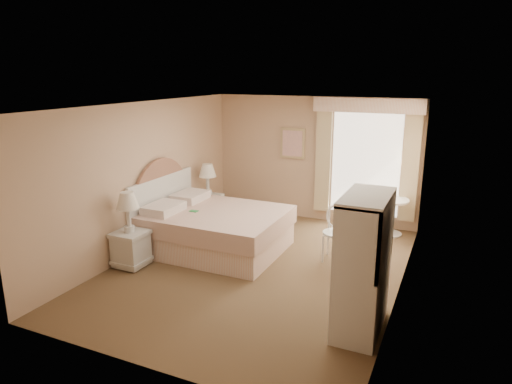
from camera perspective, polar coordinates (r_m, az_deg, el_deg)
The scene contains 9 objects.
room at distance 6.80m, azimuth 0.31°, elevation 0.22°, with size 4.21×5.51×2.51m.
window at distance 8.97m, azimuth 13.51°, elevation 3.96°, with size 2.05×0.22×2.51m.
framed_art at distance 9.38m, azimuth 4.60°, elevation 6.08°, with size 0.52×0.04×0.62m.
bed at distance 7.88m, azimuth -5.94°, elevation -4.37°, with size 2.33×1.83×1.62m.
nightstand_near at distance 7.37m, azimuth -15.45°, elevation -5.71°, with size 0.49×0.49×1.18m.
nightstand_far at distance 9.24m, azimuth -5.99°, elevation -1.10°, with size 0.49×0.49×1.18m.
round_table at distance 8.84m, azimuth 16.41°, elevation -2.27°, with size 0.65×0.65×0.69m.
cafe_chair at distance 7.48m, azimuth 10.15°, elevation -4.45°, with size 0.45×0.45×0.91m.
armoire at distance 5.49m, azimuth 13.22°, elevation -10.13°, with size 0.50×0.99×1.65m.
Camera 1 is at (2.68, -6.01, 2.96)m, focal length 32.00 mm.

